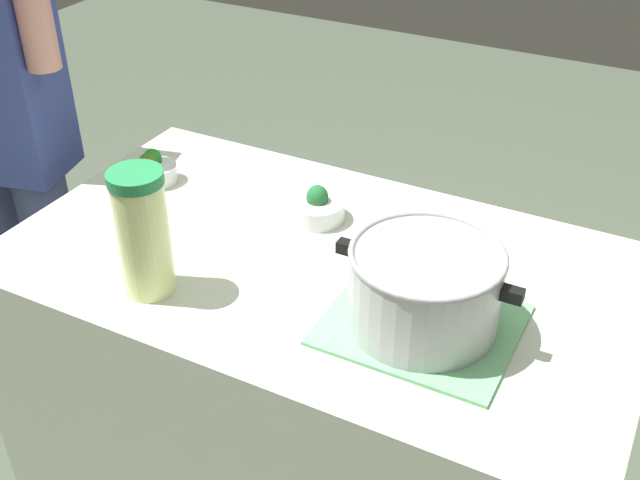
% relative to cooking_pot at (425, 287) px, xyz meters
% --- Properties ---
extents(counter_slab, '(1.35, 0.78, 0.91)m').
position_rel_cooking_pot_xyz_m(counter_slab, '(0.27, -0.11, -0.55)').
color(counter_slab, beige).
rests_on(counter_slab, ground_plane).
extents(dish_cloth, '(0.35, 0.31, 0.01)m').
position_rel_cooking_pot_xyz_m(dish_cloth, '(-0.00, 0.00, -0.09)').
color(dish_cloth, '#72BD7F').
rests_on(dish_cloth, counter_slab).
extents(cooking_pot, '(0.36, 0.29, 0.16)m').
position_rel_cooking_pot_xyz_m(cooking_pot, '(0.00, 0.00, 0.00)').
color(cooking_pot, '#B7B7BC').
rests_on(cooking_pot, dish_cloth).
extents(lemonade_pitcher, '(0.11, 0.11, 0.27)m').
position_rel_cooking_pot_xyz_m(lemonade_pitcher, '(0.53, 0.14, 0.04)').
color(lemonade_pitcher, '#E6EF9A').
rests_on(lemonade_pitcher, counter_slab).
extents(broccoli_bowl_front, '(0.10, 0.10, 0.08)m').
position_rel_cooking_pot_xyz_m(broccoli_bowl_front, '(0.80, -0.22, -0.06)').
color(broccoli_bowl_front, silver).
rests_on(broccoli_bowl_front, counter_slab).
extents(broccoli_bowl_center, '(0.13, 0.13, 0.08)m').
position_rel_cooking_pot_xyz_m(broccoli_bowl_center, '(0.35, -0.25, -0.06)').
color(broccoli_bowl_center, silver).
rests_on(broccoli_bowl_center, counter_slab).
extents(person_cook, '(0.50, 0.27, 1.69)m').
position_rel_cooking_pot_xyz_m(person_cook, '(1.23, -0.15, -0.07)').
color(person_cook, '#3C446D').
rests_on(person_cook, ground_plane).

